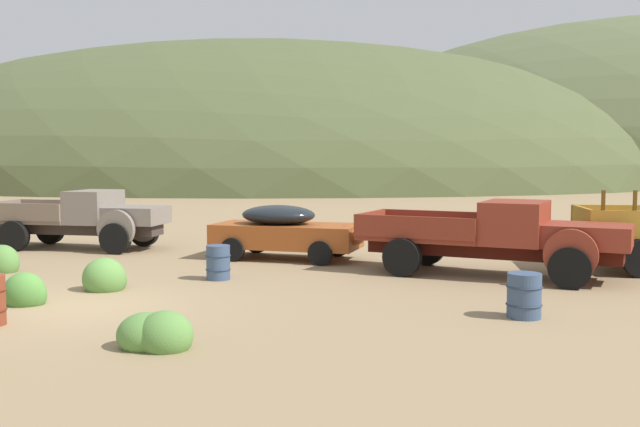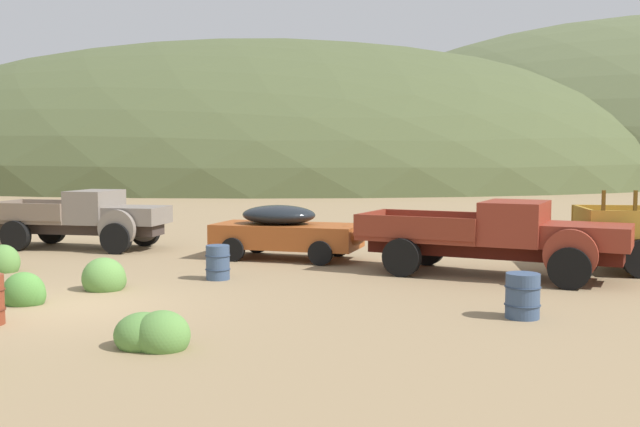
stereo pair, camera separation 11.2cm
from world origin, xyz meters
The scene contains 10 objects.
ground_plane centered at (0.00, 0.00, 0.00)m, with size 300.00×300.00×0.00m, color #937A56.
hill_distant centered at (-11.77, 74.23, 0.00)m, with size 99.65×77.88×32.04m, color #4C5633.
truck_primer_gray centered at (-3.39, 8.65, 0.98)m, with size 5.81×2.68×1.89m.
car_oxide_orange centered at (3.31, 7.13, 0.82)m, with size 4.68×2.60×1.57m.
truck_rust_red centered at (9.22, 4.65, 1.00)m, with size 6.81×4.00×1.89m.
oil_drum_spare centered at (8.82, 0.06, 0.42)m, with size 0.67×0.67×0.84m.
oil_drum_foreground centered at (2.10, 3.47, 0.42)m, with size 0.62×0.62×0.84m.
bush_front_left centered at (2.73, -2.80, 0.21)m, with size 1.25×0.90×0.79m.
bush_near_barrel centered at (-1.01, 0.12, 0.21)m, with size 0.89×0.78×0.85m.
bush_between_trucks centered at (-0.07, 1.89, 0.24)m, with size 0.98×0.99×0.94m.
Camera 1 is at (6.59, -13.62, 3.03)m, focal length 40.82 mm.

